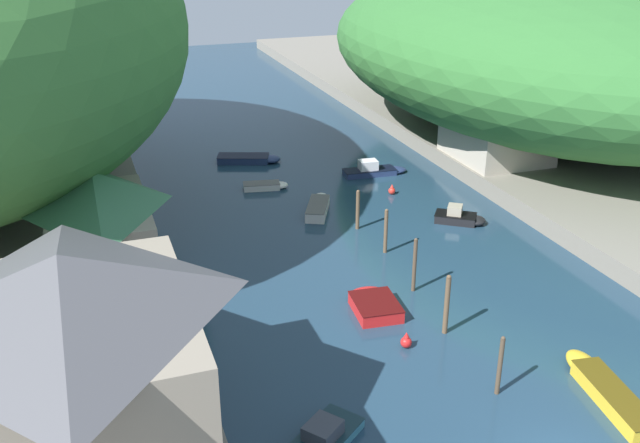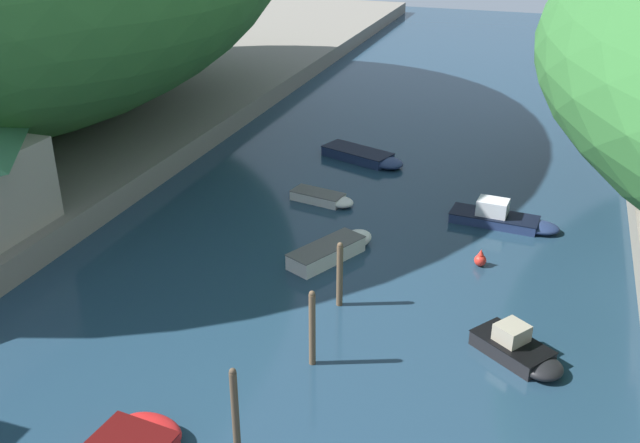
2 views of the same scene
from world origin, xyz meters
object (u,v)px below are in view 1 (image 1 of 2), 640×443
channel_buoy_near (406,341)px  boat_far_right_bank (604,388)px  boat_white_cruiser (251,159)px  channel_buoy_far (392,190)px  boathouse_shed (98,220)px  boat_moored_right (461,217)px  person_on_quay (156,271)px  right_bank_cottage (498,123)px  boat_small_dinghy (319,206)px  boat_open_rowboat (373,303)px  boat_mid_channel (375,170)px  waterfront_building (73,353)px  boat_red_skiff (267,186)px

channel_buoy_near → boat_far_right_bank: bearing=-43.5°
boat_white_cruiser → channel_buoy_far: (7.90, -10.42, 0.01)m
boathouse_shed → boat_moored_right: (22.72, 1.50, -3.70)m
boathouse_shed → boat_white_cruiser: 22.48m
boat_moored_right → person_on_quay: size_ratio=2.07×
right_bank_cottage → boat_moored_right: bearing=-133.2°
boat_small_dinghy → boat_far_right_bank: bearing=-52.7°
boat_white_cruiser → boat_open_rowboat: 25.02m
boat_small_dinghy → channel_buoy_near: size_ratio=5.64×
boat_white_cruiser → channel_buoy_near: (0.21, -28.79, 0.03)m
right_bank_cottage → channel_buoy_near: (-17.20, -20.02, -3.70)m
channel_buoy_far → boat_small_dinghy: bearing=-169.3°
boat_far_right_bank → channel_buoy_near: bearing=145.2°
boat_far_right_bank → boat_small_dinghy: (-4.75, 23.28, 0.00)m
boat_open_rowboat → channel_buoy_near: 3.78m
boat_mid_channel → boat_open_rowboat: size_ratio=1.43×
boat_small_dinghy → boat_moored_right: bearing=-6.1°
waterfront_building → boat_far_right_bank: 21.53m
boat_white_cruiser → boat_mid_channel: size_ratio=1.05×
boat_moored_right → channel_buoy_far: 6.57m
waterfront_building → boat_moored_right: waterfront_building is taller
boat_mid_channel → channel_buoy_near: (-8.21, -22.69, -0.04)m
boat_mid_channel → boat_small_dinghy: bearing=-46.0°
boathouse_shed → boat_red_skiff: size_ratio=2.59×
channel_buoy_far → boat_red_skiff: bearing=153.8°
boat_far_right_bank → boathouse_shed: bearing=147.8°
boathouse_shed → boat_red_skiff: boathouse_shed is taller
boat_small_dinghy → boat_red_skiff: bearing=139.1°
boat_small_dinghy → person_on_quay: person_on_quay is taller
boat_small_dinghy → channel_buoy_far: (6.05, 1.14, -0.05)m
boat_open_rowboat → boat_far_right_bank: bearing=-51.1°
waterfront_building → channel_buoy_near: size_ratio=12.83×
boat_far_right_bank → boat_moored_right: 18.52m
boat_red_skiff → channel_buoy_near: bearing=12.0°
boat_mid_channel → boat_moored_right: bearing=12.9°
right_bank_cottage → boat_small_dinghy: 16.24m
boat_far_right_bank → waterfront_building: bearing=-178.0°
boat_moored_right → boat_mid_channel: bearing=-136.0°
boat_red_skiff → boat_small_dinghy: bearing=33.7°
right_bank_cottage → channel_buoy_far: (-9.52, -1.65, -3.72)m
boat_white_cruiser → boat_far_right_bank: bearing=30.6°
boat_far_right_bank → channel_buoy_far: 24.45m
waterfront_building → channel_buoy_near: 15.67m
boathouse_shed → boat_far_right_bank: 25.79m
boat_small_dinghy → channel_buoy_far: size_ratio=6.02×
right_bank_cottage → person_on_quay: right_bank_cottage is taller
boat_red_skiff → channel_buoy_far: (8.29, -4.08, 0.06)m
channel_buoy_far → person_on_quay: size_ratio=0.45×
channel_buoy_far → person_on_quay: person_on_quay is taller
right_bank_cottage → boat_open_rowboat: bearing=-136.8°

